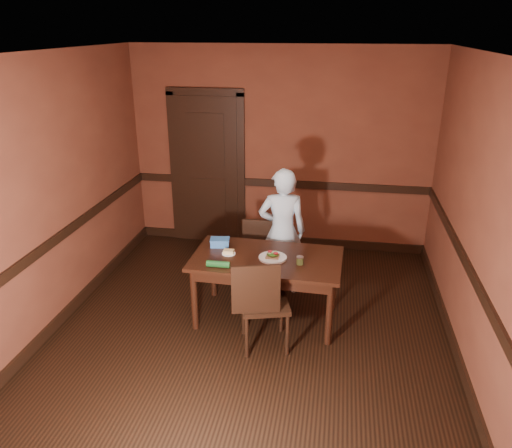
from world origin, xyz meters
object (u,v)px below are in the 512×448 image
(chair_near, at_px, (265,302))
(chair_far, at_px, (256,259))
(dining_table, at_px, (266,288))
(cheese_saucer, at_px, (229,252))
(food_tub, at_px, (220,242))
(sandwich_plate, at_px, (273,257))
(person, at_px, (282,232))
(sauce_jar, at_px, (300,260))

(chair_near, bearing_deg, chair_far, -91.38)
(dining_table, height_order, cheese_saucer, cheese_saucer)
(food_tub, bearing_deg, sandwich_plate, -28.00)
(chair_far, height_order, food_tub, chair_far)
(chair_far, distance_m, food_tub, 0.58)
(chair_far, relative_size, person, 0.57)
(person, bearing_deg, sandwich_plate, 78.95)
(person, bearing_deg, chair_near, 79.21)
(person, bearing_deg, cheese_saucer, 42.49)
(chair_near, bearing_deg, sauce_jar, -143.44)
(cheese_saucer, bearing_deg, person, 51.87)
(chair_near, bearing_deg, sandwich_plate, -106.55)
(dining_table, height_order, sauce_jar, sauce_jar)
(person, xyz_separation_m, cheese_saucer, (-0.48, -0.61, -0.01))
(dining_table, xyz_separation_m, person, (0.08, 0.63, 0.38))
(chair_far, bearing_deg, food_tub, -136.20)
(chair_near, relative_size, cheese_saucer, 6.67)
(person, bearing_deg, food_tub, 26.01)
(chair_near, bearing_deg, dining_table, -98.91)
(dining_table, relative_size, cheese_saucer, 10.68)
(chair_far, distance_m, person, 0.44)
(chair_near, bearing_deg, person, -106.92)
(sandwich_plate, height_order, cheese_saucer, sandwich_plate)
(sauce_jar, bearing_deg, food_tub, 161.69)
(dining_table, distance_m, chair_near, 0.49)
(chair_far, relative_size, cheese_saucer, 5.89)
(chair_near, xyz_separation_m, cheese_saucer, (-0.46, 0.49, 0.26))
(person, height_order, sandwich_plate, person)
(food_tub, bearing_deg, dining_table, -28.14)
(dining_table, distance_m, food_tub, 0.69)
(sandwich_plate, bearing_deg, food_tub, 160.70)
(dining_table, relative_size, person, 1.02)
(person, xyz_separation_m, food_tub, (-0.62, -0.44, 0.01))
(chair_far, height_order, cheese_saucer, chair_far)
(chair_far, relative_size, sauce_jar, 10.12)
(chair_far, bearing_deg, person, 18.35)
(dining_table, xyz_separation_m, cheese_saucer, (-0.40, 0.01, 0.37))
(chair_near, bearing_deg, cheese_saucer, -62.53)
(chair_far, xyz_separation_m, chair_near, (0.25, -1.00, 0.06))
(chair_far, distance_m, cheese_saucer, 0.63)
(dining_table, bearing_deg, food_tub, 162.52)
(sauce_jar, height_order, food_tub, food_tub)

